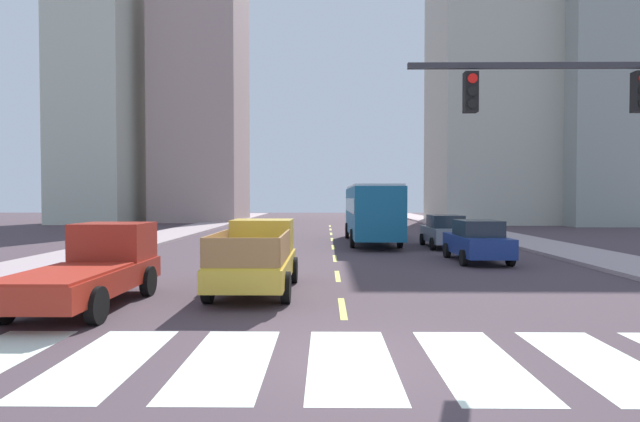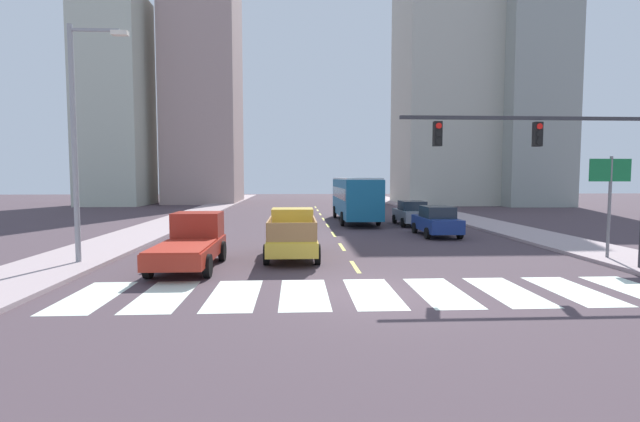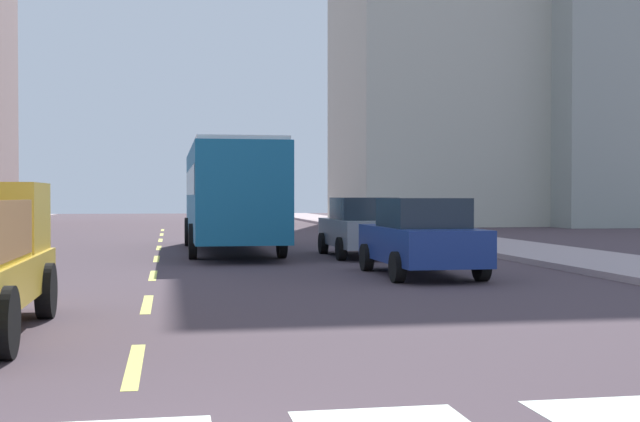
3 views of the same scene
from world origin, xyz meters
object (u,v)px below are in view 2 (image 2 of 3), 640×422
at_px(pickup_dark, 191,242).
at_px(sedan_near_right, 437,221).
at_px(sedan_near_left, 412,213).
at_px(streetlight_left, 78,134).
at_px(city_bus, 355,196).
at_px(direction_sign_green, 610,186).
at_px(traffic_signal_gantry, 568,153).
at_px(pickup_stakebed, 292,234).

relative_size(pickup_dark, sedan_near_right, 1.18).
relative_size(sedan_near_left, streetlight_left, 0.49).
relative_size(city_bus, direction_sign_green, 2.57).
height_order(sedan_near_left, traffic_signal_gantry, traffic_signal_gantry).
bearing_deg(city_bus, sedan_near_left, -37.79).
relative_size(pickup_stakebed, streetlight_left, 0.58).
height_order(pickup_stakebed, traffic_signal_gantry, traffic_signal_gantry).
bearing_deg(pickup_dark, direction_sign_green, 2.02).
xyz_separation_m(city_bus, sedan_near_left, (3.64, -2.76, -1.09)).
height_order(sedan_near_left, streetlight_left, streetlight_left).
relative_size(sedan_near_right, direction_sign_green, 1.05).
distance_m(pickup_stakebed, sedan_near_right, 10.37).
xyz_separation_m(pickup_dark, streetlight_left, (-4.19, 0.38, 4.05)).
bearing_deg(streetlight_left, pickup_stakebed, 12.31).
relative_size(sedan_near_left, sedan_near_right, 1.00).
height_order(pickup_dark, traffic_signal_gantry, traffic_signal_gantry).
bearing_deg(sedan_near_left, streetlight_left, -141.56).
xyz_separation_m(pickup_stakebed, direction_sign_green, (12.66, -1.86, 2.10)).
height_order(city_bus, sedan_near_left, city_bus).
relative_size(pickup_stakebed, direction_sign_green, 1.24).
bearing_deg(pickup_stakebed, traffic_signal_gantry, -22.74).
bearing_deg(pickup_stakebed, streetlight_left, -168.04).
relative_size(pickup_dark, sedan_near_left, 1.18).
distance_m(city_bus, sedan_near_left, 4.69).
distance_m(pickup_stakebed, direction_sign_green, 12.96).
bearing_deg(direction_sign_green, sedan_near_left, 107.26).
xyz_separation_m(sedan_near_left, sedan_near_right, (-0.05, -5.96, 0.00)).
bearing_deg(sedan_near_right, traffic_signal_gantry, -80.21).
bearing_deg(streetlight_left, city_bus, 53.13).
xyz_separation_m(sedan_near_right, streetlight_left, (-16.19, -8.08, 4.11)).
height_order(city_bus, traffic_signal_gantry, traffic_signal_gantry).
height_order(pickup_dark, sedan_near_left, pickup_dark).
height_order(pickup_stakebed, city_bus, city_bus).
xyz_separation_m(sedan_near_right, traffic_signal_gantry, (1.43, -10.31, 3.34)).
xyz_separation_m(sedan_near_left, traffic_signal_gantry, (1.38, -16.27, 3.34)).
bearing_deg(traffic_signal_gantry, streetlight_left, 172.80).
bearing_deg(streetlight_left, sedan_near_left, 40.86).
relative_size(city_bus, streetlight_left, 1.20).
xyz_separation_m(city_bus, streetlight_left, (-12.60, -16.80, 3.02)).
distance_m(pickup_stakebed, sedan_near_left, 14.82).
bearing_deg(city_bus, traffic_signal_gantry, -75.88).
distance_m(pickup_dark, sedan_near_left, 18.79).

